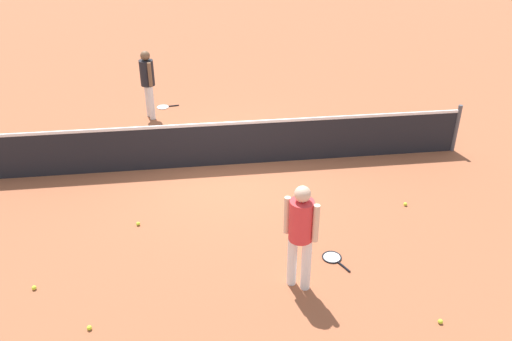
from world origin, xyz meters
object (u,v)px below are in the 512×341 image
object	(u,v)px
tennis_ball_stray_left	(405,204)
tennis_racket_near_player	(333,258)
tennis_ball_baseline	(89,328)
tennis_ball_midcourt	(138,224)
player_far_side	(148,79)
tennis_ball_near_player	(440,321)
tennis_ball_by_net	(34,288)
tennis_racket_far_player	(164,107)
player_near_side	(301,229)

from	to	relation	value
tennis_ball_stray_left	tennis_racket_near_player	bearing A→B (deg)	-142.23
tennis_ball_baseline	tennis_ball_midcourt	bearing A→B (deg)	78.26
tennis_ball_baseline	tennis_ball_stray_left	xyz separation A→B (m)	(5.32, 2.36, 0.00)
player_far_side	tennis_racket_near_player	size ratio (longest dim) A/B	2.83
tennis_ball_near_player	tennis_ball_baseline	xyz separation A→B (m)	(-4.69, 0.50, 0.00)
tennis_ball_by_net	tennis_racket_far_player	bearing A→B (deg)	75.74
tennis_ball_by_net	tennis_ball_stray_left	size ratio (longest dim) A/B	1.00
tennis_racket_far_player	tennis_ball_by_net	world-z (taller)	tennis_ball_by_net
player_near_side	tennis_ball_by_net	size ratio (longest dim) A/B	25.76
tennis_racket_near_player	tennis_ball_near_player	xyz separation A→B (m)	(1.08, -1.54, 0.02)
tennis_racket_far_player	tennis_racket_near_player	bearing A→B (deg)	-67.44
tennis_racket_far_player	tennis_ball_midcourt	world-z (taller)	tennis_ball_midcourt
player_far_side	tennis_racket_near_player	bearing A→B (deg)	-63.16
tennis_ball_near_player	tennis_ball_stray_left	bearing A→B (deg)	77.54
tennis_racket_far_player	tennis_ball_stray_left	size ratio (longest dim) A/B	9.13
tennis_ball_baseline	player_near_side	bearing A→B (deg)	9.60
player_far_side	tennis_racket_far_player	xyz separation A→B (m)	(0.30, 0.62, -1.00)
player_near_side	tennis_ball_midcourt	distance (m)	3.23
tennis_ball_by_net	tennis_ball_midcourt	size ratio (longest dim) A/B	1.00
tennis_ball_midcourt	tennis_ball_stray_left	bearing A→B (deg)	-0.07
tennis_racket_near_player	tennis_ball_stray_left	xyz separation A→B (m)	(1.72, 1.33, 0.02)
player_far_side	tennis_ball_midcourt	xyz separation A→B (m)	(-0.03, -4.75, -0.98)
tennis_racket_far_player	tennis_ball_near_player	world-z (taller)	tennis_ball_near_player
tennis_racket_near_player	tennis_ball_midcourt	world-z (taller)	tennis_ball_midcourt
player_far_side	tennis_ball_stray_left	world-z (taller)	player_far_side
player_near_side	tennis_racket_near_player	bearing A→B (deg)	38.55
tennis_racket_near_player	tennis_racket_far_player	world-z (taller)	same
tennis_ball_by_net	tennis_ball_midcourt	world-z (taller)	same
tennis_racket_far_player	tennis_ball_midcourt	bearing A→B (deg)	-93.50
tennis_racket_near_player	tennis_ball_midcourt	distance (m)	3.39
tennis_ball_baseline	tennis_ball_stray_left	size ratio (longest dim) A/B	1.00
player_near_side	tennis_racket_near_player	size ratio (longest dim) A/B	2.83
tennis_ball_stray_left	player_far_side	bearing A→B (deg)	135.23
tennis_ball_near_player	tennis_ball_by_net	xyz separation A→B (m)	(-5.60, 1.42, 0.00)
player_far_side	tennis_ball_baseline	size ratio (longest dim) A/B	25.76
tennis_racket_near_player	tennis_ball_stray_left	world-z (taller)	tennis_ball_stray_left
tennis_racket_near_player	tennis_ball_midcourt	size ratio (longest dim) A/B	9.09
player_far_side	tennis_ball_near_player	distance (m)	8.74
player_near_side	tennis_ball_stray_left	size ratio (longest dim) A/B	25.76
tennis_ball_near_player	tennis_ball_by_net	world-z (taller)	same
player_far_side	player_near_side	bearing A→B (deg)	-70.02
tennis_ball_near_player	tennis_ball_stray_left	size ratio (longest dim) A/B	1.00
tennis_ball_midcourt	tennis_racket_near_player	bearing A→B (deg)	-23.21
tennis_ball_near_player	tennis_ball_by_net	distance (m)	5.78
tennis_ball_by_net	tennis_ball_baseline	distance (m)	1.29
tennis_racket_near_player	tennis_ball_stray_left	distance (m)	2.17
tennis_racket_near_player	tennis_racket_far_player	size ratio (longest dim) A/B	1.00
tennis_ball_midcourt	tennis_ball_by_net	bearing A→B (deg)	-133.99
player_far_side	tennis_ball_near_player	bearing A→B (deg)	-61.36
player_far_side	tennis_ball_by_net	world-z (taller)	player_far_side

